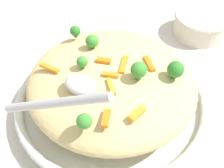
{
  "coord_description": "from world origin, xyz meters",
  "views": [
    {
      "loc": [
        -0.2,
        0.29,
        0.43
      ],
      "look_at": [
        0.0,
        0.0,
        0.07
      ],
      "focal_mm": 45.41,
      "sensor_mm": 36.0,
      "label": 1
    }
  ],
  "objects": [
    {
      "name": "broccoli_floret_1",
      "position": [
        -0.1,
        -0.04,
        0.12
      ],
      "size": [
        0.03,
        0.03,
        0.03
      ],
      "color": "#296820",
      "rests_on": "pasta_mound"
    },
    {
      "name": "broccoli_floret_2",
      "position": [
        0.04,
        0.03,
        0.12
      ],
      "size": [
        0.02,
        0.02,
        0.02
      ],
      "color": "#377928",
      "rests_on": "pasta_mound"
    },
    {
      "name": "carrot_piece_5",
      "position": [
        -0.05,
        0.09,
        0.11
      ],
      "size": [
        0.02,
        0.03,
        0.01
      ],
      "primitive_type": "cube",
      "rotation": [
        0.0,
        0.0,
        2.03
      ],
      "color": "orange",
      "rests_on": "pasta_mound"
    },
    {
      "name": "carrot_piece_6",
      "position": [
        -0.01,
        0.02,
        0.11
      ],
      "size": [
        0.03,
        0.02,
        0.01
      ],
      "primitive_type": "cube",
      "rotation": [
        0.0,
        0.0,
        3.59
      ],
      "color": "orange",
      "rests_on": "pasta_mound"
    },
    {
      "name": "serving_spoon",
      "position": [
        0.0,
        0.1,
        0.14
      ],
      "size": [
        0.16,
        0.12,
        0.1
      ],
      "color": "#B7B7BC",
      "rests_on": "pasta_mound"
    },
    {
      "name": "carrot_piece_0",
      "position": [
        -0.03,
        0.04,
        0.11
      ],
      "size": [
        0.03,
        0.03,
        0.01
      ],
      "primitive_type": "cube",
      "rotation": [
        0.0,
        0.0,
        5.56
      ],
      "color": "orange",
      "rests_on": "pasta_mound"
    },
    {
      "name": "serving_bowl",
      "position": [
        0.0,
        0.0,
        0.02
      ],
      "size": [
        0.36,
        0.36,
        0.04
      ],
      "color": "silver",
      "rests_on": "ground_plane"
    },
    {
      "name": "carrot_piece_1",
      "position": [
        -0.02,
        -0.01,
        0.11
      ],
      "size": [
        0.02,
        0.04,
        0.01
      ],
      "primitive_type": "cube",
      "rotation": [
        0.0,
        0.0,
        5.1
      ],
      "color": "orange",
      "rests_on": "pasta_mound"
    },
    {
      "name": "ground_plane",
      "position": [
        0.0,
        0.0,
        0.0
      ],
      "size": [
        2.4,
        2.4,
        0.0
      ],
      "primitive_type": "plane",
      "color": "beige"
    },
    {
      "name": "pasta_mound",
      "position": [
        0.0,
        0.0,
        0.07
      ],
      "size": [
        0.3,
        0.3,
        0.08
      ],
      "primitive_type": "ellipsoid",
      "color": "#D1BA7A",
      "rests_on": "serving_bowl"
    },
    {
      "name": "carrot_piece_2",
      "position": [
        0.09,
        0.06,
        0.11
      ],
      "size": [
        0.04,
        0.01,
        0.01
      ],
      "primitive_type": "cube",
      "rotation": [
        0.0,
        0.0,
        0.08
      ],
      "color": "orange",
      "rests_on": "pasta_mound"
    },
    {
      "name": "broccoli_floret_4",
      "position": [
        -0.04,
        0.12,
        0.12
      ],
      "size": [
        0.02,
        0.02,
        0.03
      ],
      "color": "#377928",
      "rests_on": "pasta_mound"
    },
    {
      "name": "broccoli_floret_0",
      "position": [
        0.11,
        -0.04,
        0.12
      ],
      "size": [
        0.02,
        0.02,
        0.02
      ],
      "color": "#296820",
      "rests_on": "pasta_mound"
    },
    {
      "name": "broccoli_floret_5",
      "position": [
        0.06,
        -0.02,
        0.12
      ],
      "size": [
        0.02,
        0.02,
        0.03
      ],
      "color": "#377928",
      "rests_on": "pasta_mound"
    },
    {
      "name": "carrot_piece_7",
      "position": [
        0.02,
        -0.0,
        0.11
      ],
      "size": [
        0.03,
        0.02,
        0.01
      ],
      "primitive_type": "cube",
      "rotation": [
        0.0,
        0.0,
        0.35
      ],
      "color": "orange",
      "rests_on": "pasta_mound"
    },
    {
      "name": "companion_bowl",
      "position": [
        -0.04,
        -0.33,
        0.03
      ],
      "size": [
        0.13,
        0.13,
        0.05
      ],
      "color": "beige",
      "rests_on": "ground_plane"
    },
    {
      "name": "carrot_piece_3",
      "position": [
        -0.05,
        -0.04,
        0.11
      ],
      "size": [
        0.03,
        0.03,
        0.01
      ],
      "primitive_type": "cube",
      "rotation": [
        0.0,
        0.0,
        2.44
      ],
      "color": "orange",
      "rests_on": "pasta_mound"
    },
    {
      "name": "broccoli_floret_3",
      "position": [
        -0.05,
        -0.0,
        0.13
      ],
      "size": [
        0.03,
        0.03,
        0.03
      ],
      "color": "#377928",
      "rests_on": "pasta_mound"
    },
    {
      "name": "carrot_piece_4",
      "position": [
        -0.09,
        0.06,
        0.11
      ],
      "size": [
        0.02,
        0.03,
        0.01
      ],
      "primitive_type": "cube",
      "rotation": [
        0.0,
        0.0,
        1.4
      ],
      "color": "orange",
      "rests_on": "pasta_mound"
    }
  ]
}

